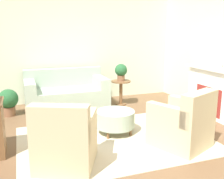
% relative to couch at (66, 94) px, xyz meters
% --- Properties ---
extents(ground_plane, '(16.00, 16.00, 0.00)m').
position_rel_couch_xyz_m(ground_plane, '(0.41, -2.27, -0.33)').
color(ground_plane, brown).
extents(wall_back, '(9.67, 0.12, 2.80)m').
position_rel_couch_xyz_m(wall_back, '(0.41, 0.62, 1.07)').
color(wall_back, beige).
rests_on(wall_back, ground_plane).
extents(rug, '(3.15, 2.25, 0.01)m').
position_rel_couch_xyz_m(rug, '(0.41, -2.27, -0.32)').
color(rug, beige).
rests_on(rug, ground_plane).
extents(couch, '(1.91, 0.99, 0.90)m').
position_rel_couch_xyz_m(couch, '(0.00, 0.00, 0.00)').
color(couch, '#9EB29E').
rests_on(couch, ground_plane).
extents(armchair_left, '(1.00, 1.04, 0.93)m').
position_rel_couch_xyz_m(armchair_left, '(-0.52, -2.88, 0.04)').
color(armchair_left, '#C6B289').
rests_on(armchair_left, rug).
extents(armchair_right, '(1.00, 1.04, 0.93)m').
position_rel_couch_xyz_m(armchair_right, '(1.33, -2.88, 0.04)').
color(armchair_right, '#C6B289').
rests_on(armchair_right, rug).
extents(ottoman_table, '(0.70, 0.70, 0.41)m').
position_rel_couch_xyz_m(ottoman_table, '(0.53, -1.99, -0.06)').
color(ottoman_table, '#9EB29E').
rests_on(ottoman_table, rug).
extents(side_table, '(0.48, 0.48, 0.61)m').
position_rel_couch_xyz_m(side_table, '(1.30, -0.29, 0.08)').
color(side_table, brown).
rests_on(side_table, ground_plane).
extents(fireplace, '(0.44, 1.50, 1.06)m').
position_rel_couch_xyz_m(fireplace, '(2.85, -1.82, 0.23)').
color(fireplace, white).
rests_on(fireplace, ground_plane).
extents(vase_mantel_near, '(0.20, 0.20, 0.31)m').
position_rel_couch_xyz_m(vase_mantel_near, '(2.84, -1.82, 0.86)').
color(vase_mantel_near, silver).
rests_on(vase_mantel_near, fireplace).
extents(potted_plant_on_side_table, '(0.30, 0.30, 0.41)m').
position_rel_couch_xyz_m(potted_plant_on_side_table, '(1.30, -0.29, 0.52)').
color(potted_plant_on_side_table, brown).
rests_on(potted_plant_on_side_table, side_table).
extents(potted_plant_floor, '(0.42, 0.42, 0.59)m').
position_rel_couch_xyz_m(potted_plant_floor, '(-1.30, -0.27, 0.01)').
color(potted_plant_floor, brown).
rests_on(potted_plant_floor, ground_plane).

